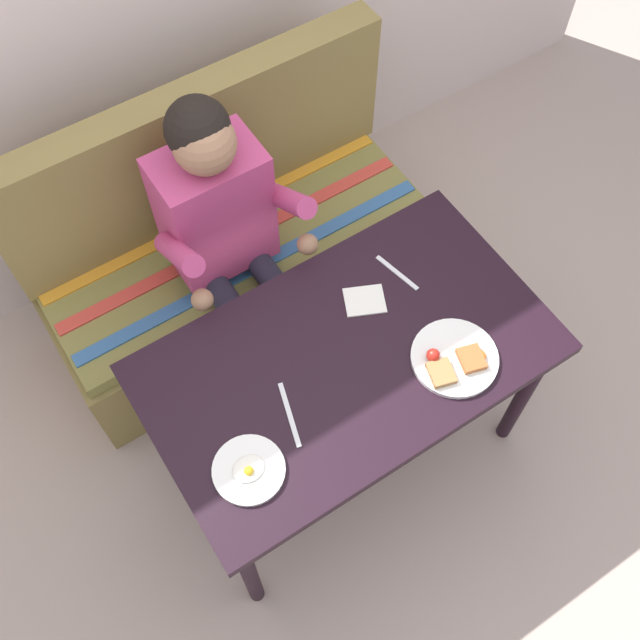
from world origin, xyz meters
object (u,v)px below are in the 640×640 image
Objects in this scene: plate_breakfast at (455,359)px; plate_eggs at (249,470)px; table at (347,368)px; person at (226,228)px; couch at (232,253)px; napkin at (365,301)px; fork at (397,273)px; knife at (290,415)px.

plate_eggs is (-0.67, 0.04, -0.00)m from plate_breakfast.
table is 0.99× the size of person.
table is 0.83× the size of couch.
napkin is 0.14m from fork.
napkin is at bearing 25.61° from plate_eggs.
couch is at bearing 103.00° from napkin.
couch reaches higher than plate_breakfast.
napkin is at bearing -64.30° from person.
plate_breakfast reaches higher than fork.
knife reaches higher than table.
plate_breakfast is at bearing -3.30° from plate_eggs.
napkin is 0.61× the size of knife.
napkin is (0.22, -0.46, -0.01)m from person.
knife is (-0.17, -0.66, -0.01)m from person.
person is at bearing 115.70° from napkin.
napkin reaches higher than knife.
napkin is (0.15, 0.13, 0.09)m from table.
couch reaches higher than knife.
couch is 1.06m from plate_breakfast.
plate_eggs is at bearing -161.03° from table.
table is 0.32m from plate_breakfast.
napkin is 0.72× the size of fork.
person is 9.97× the size of napkin.
napkin is 0.43m from knife.
fork is (0.29, -0.61, 0.40)m from couch.
knife is at bearing 23.83° from plate_eggs.
person is at bearing 97.29° from table.
fork is (0.36, -0.43, -0.01)m from person.
knife is at bearing -153.60° from napkin.
person is 0.68m from knife.
plate_eggs is 0.99× the size of knife.
person is 0.81m from plate_eggs.
knife is at bearing -169.05° from fork.
couch is 1.08m from plate_eggs.
table is at bearing -90.00° from couch.
person is (-0.08, 0.59, 0.09)m from table.
fork is (0.71, 0.30, -0.01)m from plate_eggs.
fork is (0.29, 0.16, 0.08)m from table.
fork is at bearing 11.32° from napkin.
plate_breakfast is 1.28× the size of knife.
table is at bearing 31.40° from knife.
person is 6.10× the size of plate_eggs.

